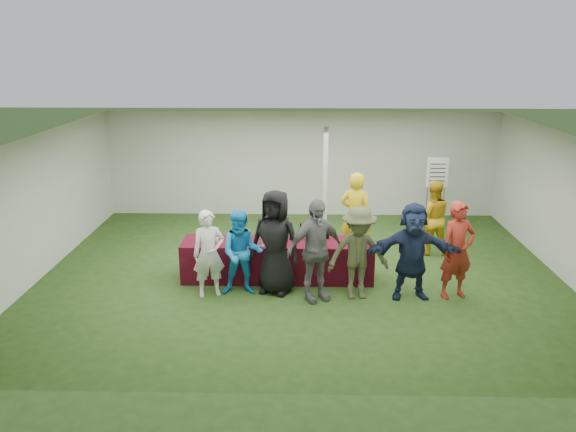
{
  "coord_description": "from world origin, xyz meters",
  "views": [
    {
      "loc": [
        -0.01,
        -10.22,
        4.3
      ],
      "look_at": [
        -0.24,
        -0.25,
        1.25
      ],
      "focal_mm": 35.0,
      "sensor_mm": 36.0,
      "label": 1
    }
  ],
  "objects_px": {
    "customer_6": "(457,250)",
    "customer_2": "(275,242)",
    "dump_bucket": "(362,241)",
    "serving_table": "(278,260)",
    "customer_5": "(412,251)",
    "wine_list_sign": "(437,178)",
    "customer_1": "(242,253)",
    "customer_3": "(315,250)",
    "customer_4": "(358,253)",
    "staff_pourer": "(356,216)",
    "staff_back": "(432,218)",
    "customer_0": "(209,254)"
  },
  "relations": [
    {
      "from": "customer_6",
      "to": "customer_2",
      "type": "bearing_deg",
      "value": 158.81
    },
    {
      "from": "customer_1",
      "to": "customer_6",
      "type": "relative_size",
      "value": 0.89
    },
    {
      "from": "staff_back",
      "to": "customer_6",
      "type": "distance_m",
      "value": 2.17
    },
    {
      "from": "staff_pourer",
      "to": "customer_1",
      "type": "xyz_separation_m",
      "value": [
        -2.17,
        -1.8,
        -0.15
      ]
    },
    {
      "from": "customer_4",
      "to": "staff_pourer",
      "type": "bearing_deg",
      "value": 77.99
    },
    {
      "from": "customer_5",
      "to": "customer_6",
      "type": "height_order",
      "value": "customer_6"
    },
    {
      "from": "wine_list_sign",
      "to": "customer_6",
      "type": "distance_m",
      "value": 3.72
    },
    {
      "from": "staff_back",
      "to": "customer_4",
      "type": "height_order",
      "value": "customer_4"
    },
    {
      "from": "staff_back",
      "to": "customer_3",
      "type": "bearing_deg",
      "value": 43.64
    },
    {
      "from": "customer_1",
      "to": "customer_3",
      "type": "relative_size",
      "value": 0.85
    },
    {
      "from": "staff_pourer",
      "to": "customer_0",
      "type": "distance_m",
      "value": 3.32
    },
    {
      "from": "customer_6",
      "to": "wine_list_sign",
      "type": "bearing_deg",
      "value": 64.49
    },
    {
      "from": "dump_bucket",
      "to": "customer_2",
      "type": "distance_m",
      "value": 1.62
    },
    {
      "from": "staff_pourer",
      "to": "customer_3",
      "type": "bearing_deg",
      "value": 89.21
    },
    {
      "from": "customer_3",
      "to": "serving_table",
      "type": "bearing_deg",
      "value": 99.06
    },
    {
      "from": "wine_list_sign",
      "to": "customer_6",
      "type": "bearing_deg",
      "value": -97.05
    },
    {
      "from": "wine_list_sign",
      "to": "customer_4",
      "type": "height_order",
      "value": "wine_list_sign"
    },
    {
      "from": "serving_table",
      "to": "wine_list_sign",
      "type": "xyz_separation_m",
      "value": [
        3.62,
        2.91,
        0.94
      ]
    },
    {
      "from": "customer_4",
      "to": "customer_6",
      "type": "xyz_separation_m",
      "value": [
        1.73,
        0.07,
        0.04
      ]
    },
    {
      "from": "serving_table",
      "to": "customer_4",
      "type": "distance_m",
      "value": 1.72
    },
    {
      "from": "customer_1",
      "to": "customer_0",
      "type": "bearing_deg",
      "value": -177.06
    },
    {
      "from": "customer_0",
      "to": "customer_6",
      "type": "height_order",
      "value": "customer_6"
    },
    {
      "from": "customer_1",
      "to": "dump_bucket",
      "type": "bearing_deg",
      "value": 9.43
    },
    {
      "from": "staff_pourer",
      "to": "customer_3",
      "type": "height_order",
      "value": "staff_pourer"
    },
    {
      "from": "customer_1",
      "to": "customer_2",
      "type": "height_order",
      "value": "customer_2"
    },
    {
      "from": "customer_4",
      "to": "customer_6",
      "type": "distance_m",
      "value": 1.73
    },
    {
      "from": "staff_pourer",
      "to": "serving_table",
      "type": "bearing_deg",
      "value": 57.83
    },
    {
      "from": "customer_5",
      "to": "serving_table",
      "type": "bearing_deg",
      "value": 158.87
    },
    {
      "from": "customer_3",
      "to": "customer_5",
      "type": "relative_size",
      "value": 1.06
    },
    {
      "from": "wine_list_sign",
      "to": "staff_back",
      "type": "height_order",
      "value": "wine_list_sign"
    },
    {
      "from": "serving_table",
      "to": "customer_1",
      "type": "distance_m",
      "value": 1.01
    },
    {
      "from": "customer_0",
      "to": "customer_1",
      "type": "distance_m",
      "value": 0.58
    },
    {
      "from": "wine_list_sign",
      "to": "serving_table",
      "type": "bearing_deg",
      "value": -141.16
    },
    {
      "from": "wine_list_sign",
      "to": "customer_1",
      "type": "xyz_separation_m",
      "value": [
        -4.22,
        -3.62,
        -0.54
      ]
    },
    {
      "from": "serving_table",
      "to": "customer_5",
      "type": "xyz_separation_m",
      "value": [
        2.38,
        -0.79,
        0.49
      ]
    },
    {
      "from": "customer_3",
      "to": "customer_4",
      "type": "height_order",
      "value": "customer_3"
    },
    {
      "from": "dump_bucket",
      "to": "staff_pourer",
      "type": "distance_m",
      "value": 1.32
    },
    {
      "from": "dump_bucket",
      "to": "customer_2",
      "type": "xyz_separation_m",
      "value": [
        -1.57,
        -0.38,
        0.11
      ]
    },
    {
      "from": "staff_pourer",
      "to": "customer_0",
      "type": "bearing_deg",
      "value": 57.04
    },
    {
      "from": "serving_table",
      "to": "customer_4",
      "type": "relative_size",
      "value": 2.16
    },
    {
      "from": "customer_1",
      "to": "customer_3",
      "type": "xyz_separation_m",
      "value": [
        1.29,
        -0.21,
        0.14
      ]
    },
    {
      "from": "customer_1",
      "to": "wine_list_sign",
      "type": "bearing_deg",
      "value": 37.41
    },
    {
      "from": "customer_1",
      "to": "customer_5",
      "type": "height_order",
      "value": "customer_5"
    },
    {
      "from": "wine_list_sign",
      "to": "customer_4",
      "type": "xyz_separation_m",
      "value": [
        -2.18,
        -3.73,
        -0.48
      ]
    },
    {
      "from": "serving_table",
      "to": "customer_5",
      "type": "height_order",
      "value": "customer_5"
    },
    {
      "from": "dump_bucket",
      "to": "serving_table",
      "type": "bearing_deg",
      "value": 171.98
    },
    {
      "from": "serving_table",
      "to": "customer_5",
      "type": "bearing_deg",
      "value": -18.35
    },
    {
      "from": "customer_3",
      "to": "customer_2",
      "type": "bearing_deg",
      "value": 127.89
    },
    {
      "from": "customer_3",
      "to": "customer_5",
      "type": "height_order",
      "value": "customer_3"
    },
    {
      "from": "customer_0",
      "to": "wine_list_sign",
      "type": "bearing_deg",
      "value": 18.84
    }
  ]
}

